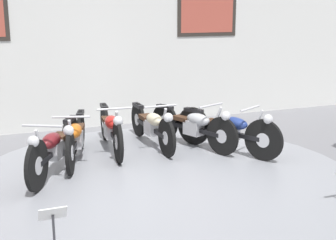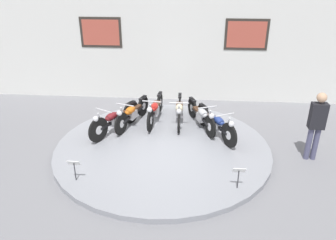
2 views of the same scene
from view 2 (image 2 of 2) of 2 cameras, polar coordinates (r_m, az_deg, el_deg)
The scene contains 12 objects.
ground_plane at distance 8.54m, azimuth -0.93°, elevation -5.15°, with size 60.00×60.00×0.00m, color slate.
display_platform at distance 8.51m, azimuth -0.94°, elevation -4.78°, with size 5.49×5.49×0.13m, color gray.
back_wall at distance 11.25m, azimuth 0.82°, elevation 13.88°, with size 14.00×0.22×4.21m.
motorcycle_maroon at distance 9.07m, azimuth -9.31°, elevation 0.17°, with size 1.01×1.81×0.81m.
motorcycle_orange at distance 9.45m, azimuth -6.30°, elevation 1.27°, with size 0.71×1.91×0.79m.
motorcycle_red at distance 9.61m, azimuth -2.28°, elevation 1.89°, with size 0.54×2.00×0.80m.
motorcycle_cream at distance 9.56m, azimuth 1.98°, elevation 1.67°, with size 0.54×1.97×0.78m.
motorcycle_silver at distance 9.29m, azimuth 5.83°, elevation 0.85°, with size 0.80×1.86×0.79m.
motorcycle_blue at distance 8.85m, azimuth 8.39°, elevation -0.51°, with size 0.99×1.79×0.80m.
info_placard_front_left at distance 7.27m, azimuth -16.03°, elevation -7.64°, with size 0.26×0.11×0.51m.
info_placard_front_centre at distance 6.91m, azimuth 12.22°, elevation -9.02°, with size 0.26×0.11×0.51m.
visitor_standing at distance 8.45m, azimuth 24.45°, elevation -0.41°, with size 0.36×0.23×1.73m.
Camera 2 is at (0.73, -7.34, 4.32)m, focal length 35.00 mm.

